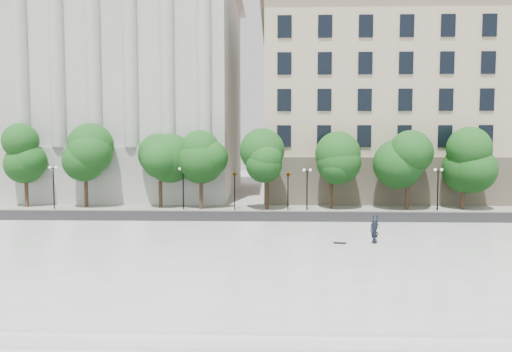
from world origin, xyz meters
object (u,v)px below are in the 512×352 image
object	(u,v)px
traffic_light_west	(235,172)
traffic_light_east	(288,172)
person_lying	(374,240)
skateboard	(340,243)

from	to	relation	value
traffic_light_west	traffic_light_east	distance (m)	5.03
traffic_light_east	person_lying	bearing A→B (deg)	-73.27
person_lying	skateboard	distance (m)	2.16
traffic_light_east	person_lying	world-z (taller)	traffic_light_east
person_lying	skateboard	xyz separation A→B (m)	(-2.14, -0.14, -0.20)
traffic_light_east	skateboard	size ratio (longest dim) A/B	5.36
traffic_light_west	person_lying	xyz separation A→B (m)	(9.86, -16.06, -3.08)
traffic_light_west	skateboard	xyz separation A→B (m)	(7.72, -16.20, -3.28)
skateboard	person_lying	bearing A→B (deg)	12.89
traffic_light_west	skateboard	size ratio (longest dim) A/B	5.43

